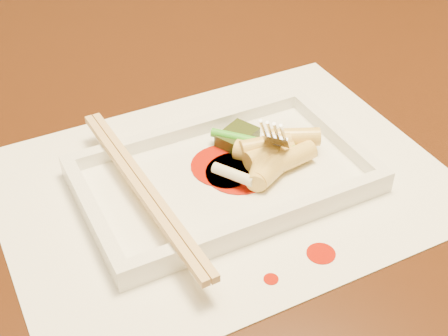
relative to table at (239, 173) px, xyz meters
name	(u,v)px	position (x,y,z in m)	size (l,w,h in m)	color
table	(239,173)	(0.00, 0.00, 0.00)	(1.40, 0.90, 0.75)	black
placemat	(224,184)	(-0.08, -0.12, 0.10)	(0.40, 0.30, 0.00)	white
sauce_splatter_a	(321,253)	(-0.05, -0.23, 0.10)	(0.02, 0.02, 0.00)	#A81304
sauce_splatter_b	(271,279)	(-0.10, -0.24, 0.10)	(0.01, 0.01, 0.00)	#A81304
plate_base	(224,180)	(-0.08, -0.12, 0.11)	(0.26, 0.16, 0.01)	white
plate_rim_far	(190,129)	(-0.08, -0.04, 0.12)	(0.26, 0.01, 0.01)	white
plate_rim_near	(265,221)	(-0.08, -0.19, 0.12)	(0.26, 0.01, 0.01)	white
plate_rim_left	(92,213)	(-0.20, -0.12, 0.12)	(0.01, 0.14, 0.01)	white
plate_rim_right	(337,134)	(0.04, -0.12, 0.12)	(0.01, 0.14, 0.01)	white
veg_piece	(237,137)	(-0.04, -0.08, 0.12)	(0.04, 0.03, 0.01)	black
scallion_white	(233,174)	(-0.08, -0.13, 0.12)	(0.01, 0.01, 0.04)	#EAEACC
scallion_green	(254,141)	(-0.04, -0.10, 0.12)	(0.01, 0.01, 0.09)	#2A9818
chopstick_a	(138,189)	(-0.16, -0.12, 0.13)	(0.01, 0.24, 0.01)	tan
chopstick_b	(147,186)	(-0.15, -0.12, 0.13)	(0.01, 0.24, 0.01)	tan
fork	(284,80)	(-0.01, -0.10, 0.18)	(0.09, 0.10, 0.14)	silver
sauce_blob_0	(226,176)	(-0.08, -0.12, 0.11)	(0.04, 0.04, 0.00)	#A81304
sauce_blob_1	(224,165)	(-0.07, -0.10, 0.11)	(0.06, 0.06, 0.00)	#A81304
sauce_blob_2	(239,173)	(-0.07, -0.12, 0.11)	(0.06, 0.06, 0.00)	#A81304
rice_cake_0	(271,170)	(-0.04, -0.14, 0.12)	(0.02, 0.02, 0.04)	#F0D770
rice_cake_1	(269,155)	(-0.03, -0.12, 0.12)	(0.02, 0.02, 0.05)	#F0D770
rice_cake_2	(265,145)	(-0.03, -0.11, 0.13)	(0.02, 0.02, 0.05)	#F0D770
rice_cake_3	(261,169)	(-0.05, -0.13, 0.12)	(0.02, 0.02, 0.05)	#F0D770
rice_cake_4	(257,154)	(-0.04, -0.11, 0.12)	(0.02, 0.02, 0.04)	#F0D770
rice_cake_5	(296,137)	(0.00, -0.11, 0.13)	(0.02, 0.02, 0.05)	#F0D770
rice_cake_6	(256,159)	(-0.05, -0.12, 0.12)	(0.02, 0.02, 0.04)	#F0D770
rice_cake_7	(294,157)	(-0.01, -0.13, 0.12)	(0.02, 0.02, 0.04)	#F0D770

